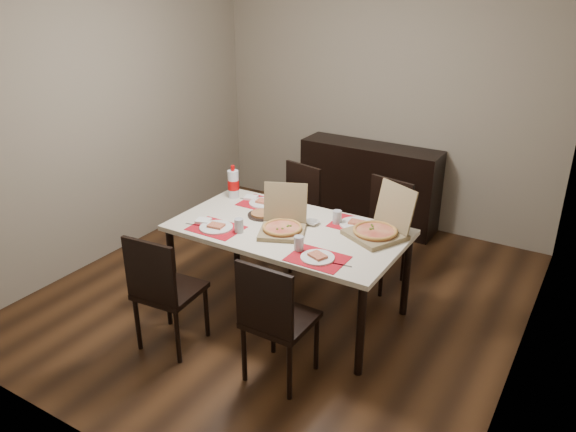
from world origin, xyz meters
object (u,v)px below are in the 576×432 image
at_px(chair_far_right, 382,227).
at_px(pizza_box_center, 283,225).
at_px(dining_table, 288,235).
at_px(chair_far_left, 295,209).
at_px(sideboard, 369,185).
at_px(dip_bowl, 312,223).
at_px(chair_near_right, 275,317).
at_px(chair_near_left, 163,288).
at_px(soda_bottle, 233,184).

relative_size(chair_far_right, pizza_box_center, 1.94).
distance_m(dining_table, chair_far_left, 0.95).
xyz_separation_m(sideboard, chair_far_right, (0.59, -1.08, 0.06)).
relative_size(chair_far_left, chair_far_right, 1.00).
xyz_separation_m(sideboard, dip_bowl, (0.28, -1.81, 0.31)).
distance_m(dining_table, chair_far_right, 1.00).
xyz_separation_m(chair_near_right, dip_bowl, (-0.25, 0.95, 0.25)).
bearing_deg(dip_bowl, pizza_box_center, -118.18).
bearing_deg(dip_bowl, dining_table, -129.92).
bearing_deg(dip_bowl, chair_far_left, 129.49).
bearing_deg(chair_near_left, dining_table, 60.88).
bearing_deg(sideboard, dining_table, -85.55).
distance_m(chair_near_left, chair_near_right, 0.89).
xyz_separation_m(sideboard, chair_near_right, (0.53, -2.76, 0.06)).
relative_size(chair_near_right, chair_far_left, 1.00).
height_order(pizza_box_center, soda_bottle, pizza_box_center).
relative_size(chair_far_left, pizza_box_center, 1.94).
bearing_deg(chair_far_left, chair_far_right, 3.15).
height_order(chair_far_right, soda_bottle, soda_bottle).
height_order(dining_table, dip_bowl, dip_bowl).
bearing_deg(chair_far_right, dining_table, -116.62).
xyz_separation_m(chair_near_left, pizza_box_center, (0.50, 0.82, 0.29)).
bearing_deg(chair_far_right, dip_bowl, -113.26).
bearing_deg(chair_near_right, chair_far_right, 87.88).
xyz_separation_m(dining_table, chair_far_left, (-0.43, 0.83, -0.17)).
relative_size(chair_near_left, dip_bowl, 8.29).
xyz_separation_m(chair_far_right, dip_bowl, (-0.31, -0.73, 0.25)).
relative_size(pizza_box_center, soda_bottle, 1.61).
distance_m(sideboard, chair_near_left, 2.88).
bearing_deg(chair_far_right, soda_bottle, -153.94).
height_order(dining_table, chair_near_left, chair_near_left).
height_order(sideboard, pizza_box_center, pizza_box_center).
xyz_separation_m(sideboard, pizza_box_center, (0.16, -2.04, 0.36)).
height_order(chair_far_left, soda_bottle, soda_bottle).
relative_size(dining_table, dip_bowl, 16.04).
height_order(sideboard, chair_far_right, chair_far_right).
xyz_separation_m(chair_near_left, chair_far_left, (0.07, 1.73, 0.00)).
bearing_deg(sideboard, soda_bottle, -109.58).
relative_size(chair_far_left, dip_bowl, 8.29).
bearing_deg(dining_table, chair_near_right, -64.57).
bearing_deg(soda_bottle, chair_near_right, -44.41).
distance_m(chair_near_left, chair_far_left, 1.73).
relative_size(dining_table, soda_bottle, 6.06).
bearing_deg(sideboard, chair_far_right, -61.22).
distance_m(sideboard, dining_table, 1.98).
height_order(dining_table, pizza_box_center, pizza_box_center).
bearing_deg(dip_bowl, chair_far_right, 66.74).
distance_m(chair_far_left, soda_bottle, 0.72).
xyz_separation_m(sideboard, chair_far_left, (-0.28, -1.13, 0.06)).
distance_m(chair_far_right, soda_bottle, 1.37).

